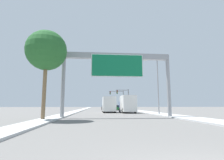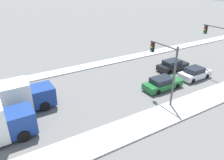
# 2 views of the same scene
# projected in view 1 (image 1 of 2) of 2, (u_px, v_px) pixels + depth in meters

# --- Properties ---
(sidewalk_right) EXTENTS (3.00, 120.00, 0.15)m
(sidewalk_right) POSITION_uv_depth(u_px,v_px,m) (125.00, 109.00, 62.72)
(sidewalk_right) COLOR #BCBCBC
(sidewalk_right) RESTS_ON ground
(median_strip_left) EXTENTS (2.00, 120.00, 0.15)m
(median_strip_left) POSITION_uv_depth(u_px,v_px,m) (83.00, 109.00, 61.47)
(median_strip_left) COLOR #BCBCBC
(median_strip_left) RESTS_ON ground
(sign_gantry) EXTENTS (13.35, 0.73, 7.86)m
(sign_gantry) POSITION_uv_depth(u_px,v_px,m) (117.00, 66.00, 21.43)
(sign_gantry) COLOR gray
(sign_gantry) RESTS_ON ground
(car_near_left) EXTENTS (1.86, 4.52, 1.49)m
(car_near_left) POSITION_uv_depth(u_px,v_px,m) (104.00, 108.00, 57.28)
(car_near_left) COLOR black
(car_near_left) RESTS_ON ground
(car_mid_center) EXTENTS (1.87, 4.76, 1.45)m
(car_mid_center) POSITION_uv_depth(u_px,v_px,m) (117.00, 108.00, 52.49)
(car_mid_center) COLOR #1E662D
(car_mid_center) RESTS_ON ground
(car_far_left) EXTENTS (1.89, 4.24, 1.53)m
(car_far_left) POSITION_uv_depth(u_px,v_px,m) (115.00, 108.00, 57.93)
(car_far_left) COLOR silver
(car_far_left) RESTS_ON ground
(truck_box_primary) EXTENTS (2.49, 7.55, 3.30)m
(truck_box_primary) POSITION_uv_depth(u_px,v_px,m) (127.00, 104.00, 34.30)
(truck_box_primary) COLOR navy
(truck_box_primary) RESTS_ON ground
(truck_box_secondary) EXTENTS (2.49, 8.04, 3.15)m
(truck_box_secondary) POSITION_uv_depth(u_px,v_px,m) (109.00, 105.00, 36.41)
(truck_box_secondary) COLOR navy
(truck_box_secondary) RESTS_ON ground
(traffic_light_near_intersection) EXTENTS (3.73, 0.32, 6.20)m
(traffic_light_near_intersection) POSITION_uv_depth(u_px,v_px,m) (125.00, 96.00, 51.28)
(traffic_light_near_intersection) COLOR #4C4C4F
(traffic_light_near_intersection) RESTS_ON ground
(traffic_light_mid_block) EXTENTS (5.17, 0.32, 6.62)m
(traffic_light_mid_block) POSITION_uv_depth(u_px,v_px,m) (119.00, 97.00, 61.16)
(traffic_light_mid_block) COLOR #4C4C4F
(traffic_light_mid_block) RESTS_ON ground
(palm_tree_foreground) EXTENTS (4.13, 4.13, 9.13)m
(palm_tree_foreground) POSITION_uv_depth(u_px,v_px,m) (46.00, 51.00, 17.93)
(palm_tree_foreground) COLOR brown
(palm_tree_foreground) RESTS_ON ground
(street_lamp_right) EXTENTS (2.22, 0.28, 8.70)m
(street_lamp_right) POSITION_uv_depth(u_px,v_px,m) (156.00, 81.00, 26.73)
(street_lamp_right) COLOR gray
(street_lamp_right) RESTS_ON ground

